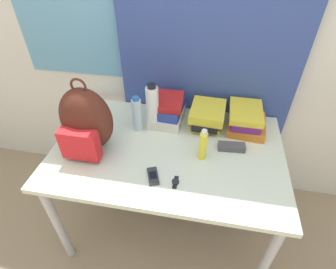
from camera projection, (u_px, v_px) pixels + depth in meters
wall_back at (183, 26)px, 1.54m from camera, size 6.00×0.06×2.50m
curtain_blue at (211, 31)px, 1.47m from camera, size 1.10×0.04×2.50m
desk at (168, 158)px, 1.54m from camera, size 1.29×0.84×0.73m
backpack at (86, 122)px, 1.38m from camera, size 0.29×0.25×0.43m
book_stack_left at (167, 110)px, 1.65m from camera, size 0.22×0.28×0.16m
book_stack_center at (207, 115)px, 1.62m from camera, size 0.22×0.27×0.12m
book_stack_right at (246, 119)px, 1.59m from camera, size 0.24×0.28×0.13m
water_bottle at (137, 114)px, 1.55m from camera, size 0.06×0.06×0.23m
sports_bottle at (153, 108)px, 1.55m from camera, size 0.07×0.07×0.30m
sunscreen_bottle at (203, 145)px, 1.37m from camera, size 0.04×0.04×0.19m
cell_phone at (153, 176)px, 1.32m from camera, size 0.09×0.12×0.02m
sunglasses_case at (232, 147)px, 1.47m from camera, size 0.15×0.07×0.04m
wristwatch at (175, 182)px, 1.29m from camera, size 0.04×0.08×0.01m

